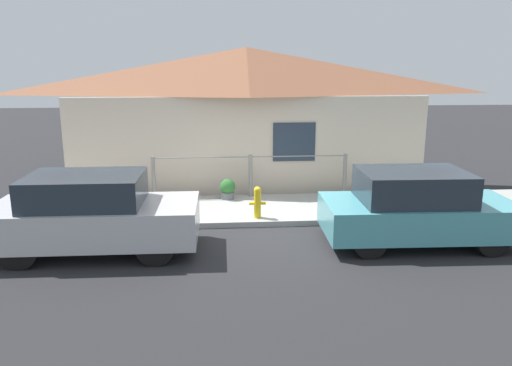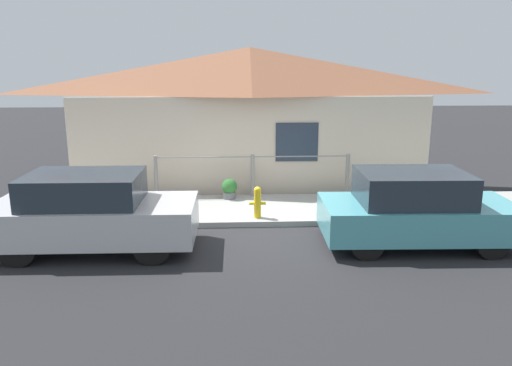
# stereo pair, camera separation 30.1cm
# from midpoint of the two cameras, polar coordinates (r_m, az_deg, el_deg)

# --- Properties ---
(ground_plane) EXTENTS (60.00, 60.00, 0.00)m
(ground_plane) POSITION_cam_midpoint_polar(r_m,az_deg,el_deg) (10.63, -0.67, -5.10)
(ground_plane) COLOR #262628
(sidewalk) EXTENTS (24.00, 2.26, 0.12)m
(sidewalk) POSITION_cam_midpoint_polar(r_m,az_deg,el_deg) (11.68, -1.04, -3.05)
(sidewalk) COLOR #9E9E99
(sidewalk) RESTS_ON ground_plane
(house) EXTENTS (9.73, 2.23, 3.82)m
(house) POSITION_cam_midpoint_polar(r_m,az_deg,el_deg) (13.69, -1.73, 11.90)
(house) COLOR beige
(house) RESTS_ON ground_plane
(fence) EXTENTS (4.90, 0.10, 1.06)m
(fence) POSITION_cam_midpoint_polar(r_m,az_deg,el_deg) (12.47, -1.32, 1.10)
(fence) COLOR gray
(fence) RESTS_ON sidewalk
(car_left) EXTENTS (3.70, 1.65, 1.46)m
(car_left) POSITION_cam_midpoint_polar(r_m,az_deg,el_deg) (9.58, -18.97, -3.39)
(car_left) COLOR #B7B7BC
(car_left) RESTS_ON ground_plane
(car_right) EXTENTS (3.65, 1.75, 1.43)m
(car_right) POSITION_cam_midpoint_polar(r_m,az_deg,el_deg) (9.96, 17.03, -2.78)
(car_right) COLOR teal
(car_right) RESTS_ON ground_plane
(fire_hydrant) EXTENTS (0.36, 0.16, 0.69)m
(fire_hydrant) POSITION_cam_midpoint_polar(r_m,az_deg,el_deg) (10.79, -0.63, -2.12)
(fire_hydrant) COLOR yellow
(fire_hydrant) RESTS_ON sidewalk
(potted_plant_near_hydrant) EXTENTS (0.38, 0.38, 0.50)m
(potted_plant_near_hydrant) POSITION_cam_midpoint_polar(r_m,az_deg,el_deg) (12.33, -3.96, -0.64)
(potted_plant_near_hydrant) COLOR slate
(potted_plant_near_hydrant) RESTS_ON sidewalk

